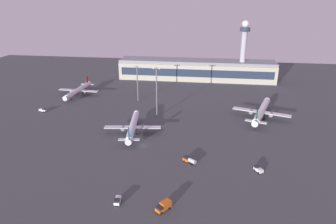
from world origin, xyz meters
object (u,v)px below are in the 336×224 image
object	(u,v)px
airplane_far_stand	(261,111)
baggage_tractor	(258,169)
apron_light_central	(137,81)
fuel_truck	(189,160)
maintenance_van	(43,110)
airplane_mid_apron	(133,127)
control_tower	(244,48)
catering_truck	(164,206)
cargo_loader	(118,200)
apron_light_west	(157,90)
airplane_taxiway_distant	(78,90)

from	to	relation	value
airplane_far_stand	baggage_tractor	world-z (taller)	airplane_far_stand
baggage_tractor	apron_light_central	world-z (taller)	apron_light_central
fuel_truck	maintenance_van	bearing A→B (deg)	100.20
airplane_mid_apron	baggage_tractor	size ratio (longest dim) A/B	8.38
control_tower	airplane_far_stand	bearing A→B (deg)	-86.22
airplane_mid_apron	catering_truck	size ratio (longest dim) A/B	6.49
airplane_far_stand	baggage_tractor	bearing A→B (deg)	-81.46
airplane_mid_apron	control_tower	bearing A→B (deg)	52.80
airplane_mid_apron	maintenance_van	bearing A→B (deg)	152.55
airplane_mid_apron	cargo_loader	bearing A→B (deg)	-88.75
cargo_loader	control_tower	bearing A→B (deg)	-111.80
control_tower	maintenance_van	distance (m)	158.04
apron_light_west	apron_light_central	distance (m)	32.36
airplane_mid_apron	fuel_truck	size ratio (longest dim) A/B	6.08
cargo_loader	apron_light_west	world-z (taller)	apron_light_west
maintenance_van	apron_light_west	distance (m)	73.46
maintenance_van	apron_light_west	xyz separation A→B (m)	(71.75, 1.39, 15.70)
catering_truck	apron_light_west	xyz separation A→B (m)	(-16.79, 83.45, 15.30)
cargo_loader	apron_light_west	xyz separation A→B (m)	(-0.20, 82.14, 15.70)
control_tower	maintenance_van	world-z (taller)	control_tower
cargo_loader	fuel_truck	bearing A→B (deg)	-129.69
airplane_far_stand	control_tower	bearing A→B (deg)	110.98
cargo_loader	apron_light_central	xyz separation A→B (m)	(-17.96, 109.03, 12.80)
fuel_truck	control_tower	bearing A→B (deg)	24.44
control_tower	baggage_tractor	bearing A→B (deg)	-91.56
baggage_tractor	catering_truck	bearing A→B (deg)	-172.34
maintenance_van	apron_light_central	world-z (taller)	apron_light_central
catering_truck	cargo_loader	bearing A→B (deg)	34.60
maintenance_van	apron_light_central	bearing A→B (deg)	116.77
airplane_taxiway_distant	baggage_tractor	bearing A→B (deg)	146.14
airplane_mid_apron	airplane_far_stand	bearing A→B (deg)	16.52
control_tower	maintenance_van	xyz separation A→B (m)	(-127.43, -89.56, -26.79)
airplane_far_stand	maintenance_van	bearing A→B (deg)	-159.34
cargo_loader	catering_truck	bearing A→B (deg)	171.73
catering_truck	airplane_far_stand	bearing A→B (deg)	-77.06
airplane_taxiway_distant	cargo_loader	distance (m)	131.72
maintenance_van	apron_light_central	distance (m)	62.28
airplane_far_stand	airplane_taxiway_distant	world-z (taller)	airplane_far_stand
airplane_far_stand	fuel_truck	size ratio (longest dim) A/B	6.69
airplane_mid_apron	baggage_tractor	world-z (taller)	airplane_mid_apron
apron_light_west	apron_light_central	bearing A→B (deg)	123.44
control_tower	airplane_far_stand	world-z (taller)	control_tower
fuel_truck	apron_light_central	distance (m)	88.53
control_tower	catering_truck	world-z (taller)	control_tower
airplane_far_stand	apron_light_west	distance (m)	62.73
catering_truck	apron_light_central	xyz separation A→B (m)	(-34.55, 110.34, 12.40)
airplane_far_stand	baggage_tractor	distance (m)	61.61
airplane_taxiway_distant	airplane_far_stand	bearing A→B (deg)	171.30
control_tower	apron_light_central	world-z (taller)	control_tower
catering_truck	maintenance_van	distance (m)	120.72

